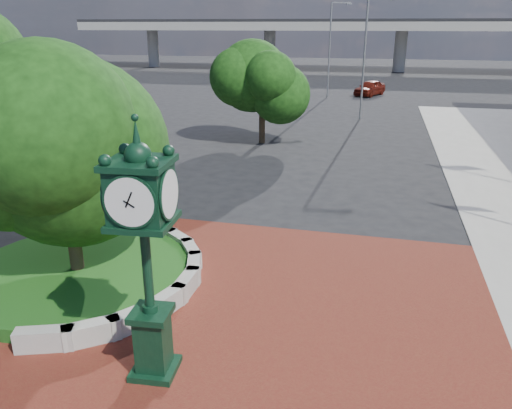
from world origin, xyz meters
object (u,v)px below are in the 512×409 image
object	(u,v)px
parked_car	(370,88)
street_lamp_near	(368,50)
post_clock	(145,245)
street_lamp_far	(332,43)

from	to	relation	value
parked_car	street_lamp_near	bearing A→B (deg)	-67.29
post_clock	parked_car	size ratio (longest dim) A/B	1.18
street_lamp_near	street_lamp_far	xyz separation A→B (m)	(-3.72, 11.41, 0.10)
post_clock	parked_car	distance (m)	44.64
post_clock	parked_car	xyz separation A→B (m)	(2.88, 44.50, -2.12)
street_lamp_far	post_clock	bearing A→B (deg)	-88.78
parked_car	street_lamp_far	xyz separation A→B (m)	(-3.78, -2.19, 4.35)
post_clock	street_lamp_far	distance (m)	42.38
parked_car	street_lamp_far	size ratio (longest dim) A/B	0.51
parked_car	street_lamp_far	bearing A→B (deg)	-126.92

